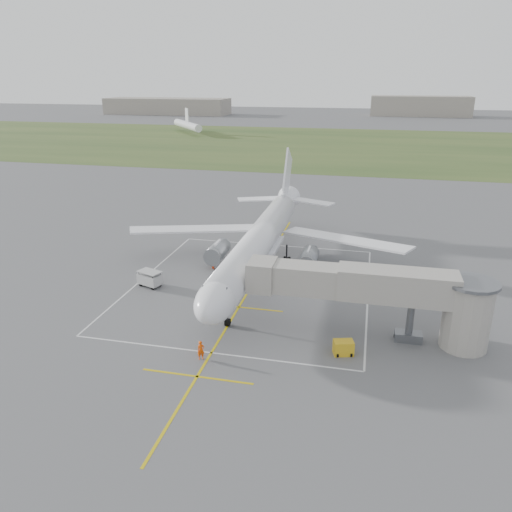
% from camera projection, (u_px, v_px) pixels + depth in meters
% --- Properties ---
extents(ground, '(700.00, 700.00, 0.00)m').
position_uv_depth(ground, '(259.00, 274.00, 64.85)').
color(ground, '#4E4E51').
rests_on(ground, ground).
extents(grass_strip, '(700.00, 120.00, 0.02)m').
position_uv_depth(grass_strip, '(336.00, 145.00, 183.85)').
color(grass_strip, '#324A20').
rests_on(grass_strip, ground).
extents(apron_markings, '(28.20, 60.00, 0.01)m').
position_uv_depth(apron_markings, '(248.00, 292.00, 59.52)').
color(apron_markings, gold).
rests_on(apron_markings, ground).
extents(airliner, '(38.93, 46.75, 13.52)m').
position_uv_depth(airliner, '(260.00, 240.00, 64.03)').
color(airliner, white).
rests_on(airliner, ground).
extents(jet_bridge, '(23.40, 5.00, 7.20)m').
position_uv_depth(jet_bridge, '(388.00, 294.00, 47.54)').
color(jet_bridge, gray).
rests_on(jet_bridge, ground).
extents(gpu_unit, '(2.08, 1.70, 1.36)m').
position_uv_depth(gpu_unit, '(343.00, 348.00, 46.10)').
color(gpu_unit, gold).
rests_on(gpu_unit, ground).
extents(baggage_cart, '(3.24, 2.58, 1.97)m').
position_uv_depth(baggage_cart, '(150.00, 279.00, 60.86)').
color(baggage_cart, '#B0B0B0').
rests_on(baggage_cart, ground).
extents(ramp_worker_nose, '(0.79, 0.71, 1.82)m').
position_uv_depth(ramp_worker_nose, '(201.00, 350.00, 45.21)').
color(ramp_worker_nose, '#E84A07').
rests_on(ramp_worker_nose, ground).
extents(ramp_worker_wing, '(1.14, 1.16, 1.88)m').
position_uv_depth(ramp_worker_wing, '(214.00, 262.00, 66.51)').
color(ramp_worker_wing, '#E74007').
rests_on(ramp_worker_wing, ground).
extents(distant_hangars, '(345.00, 49.00, 12.00)m').
position_uv_depth(distant_hangars, '(327.00, 108.00, 309.26)').
color(distant_hangars, gray).
rests_on(distant_hangars, ground).
extents(distant_aircraft, '(201.38, 37.54, 8.85)m').
position_uv_depth(distant_aircraft, '(392.00, 128.00, 208.34)').
color(distant_aircraft, white).
rests_on(distant_aircraft, ground).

